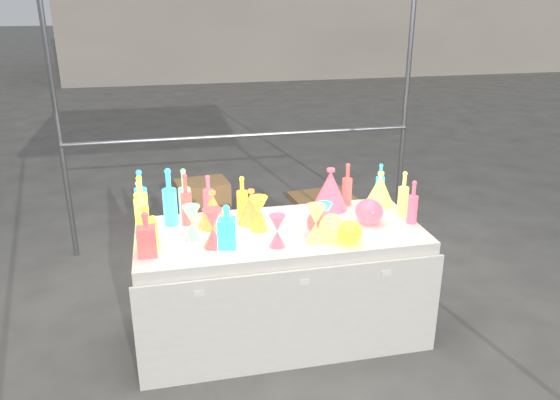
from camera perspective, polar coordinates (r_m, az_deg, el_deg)
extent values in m
plane|color=slate|center=(3.82, 0.00, -13.43)|extent=(80.00, 80.00, 0.00)
cylinder|color=gray|center=(4.76, -22.26, 7.73)|extent=(0.04, 0.04, 2.40)
cylinder|color=gray|center=(5.17, 12.98, 9.67)|extent=(0.04, 0.04, 2.40)
cylinder|color=gray|center=(4.75, -3.82, 6.73)|extent=(3.00, 0.04, 0.04)
cube|color=silver|center=(3.63, 0.00, -8.52)|extent=(1.80, 0.80, 0.75)
cube|color=silver|center=(3.30, 1.58, -12.54)|extent=(1.84, 0.02, 0.68)
cube|color=white|center=(3.08, -8.43, -9.66)|extent=(0.06, 0.00, 0.03)
cube|color=white|center=(3.16, 2.57, -8.58)|extent=(0.06, 0.00, 0.03)
cube|color=white|center=(3.31, 11.03, -7.52)|extent=(0.06, 0.00, 0.03)
cube|color=tan|center=(5.62, -8.09, 0.13)|extent=(0.56, 0.44, 0.37)
cube|color=tan|center=(6.07, 4.39, 0.25)|extent=(0.72, 0.55, 0.06)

